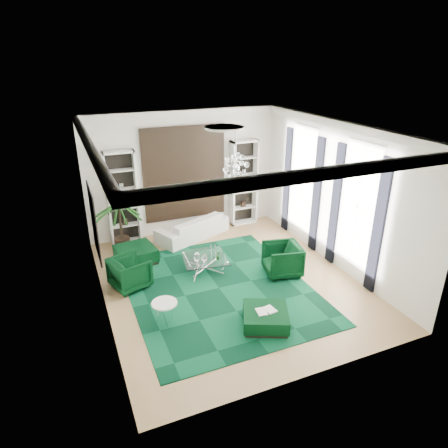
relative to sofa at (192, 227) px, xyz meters
name	(u,v)px	position (x,y,z in m)	size (l,w,h in m)	color
floor	(229,281)	(-0.01, -2.87, -0.35)	(6.00, 7.00, 0.02)	tan
ceiling	(230,128)	(-0.01, -2.87, 3.47)	(6.00, 7.00, 0.02)	white
wall_back	(184,173)	(-0.01, 0.64, 1.56)	(6.00, 0.02, 3.80)	silver
wall_front	(317,285)	(-0.01, -6.38, 1.56)	(6.00, 0.02, 3.80)	silver
wall_left	(96,231)	(-3.02, -2.87, 1.56)	(0.02, 7.00, 3.80)	silver
wall_right	(335,195)	(3.00, -2.87, 1.56)	(0.02, 7.00, 3.80)	silver
crown_molding	(230,133)	(-0.01, -2.87, 3.36)	(6.00, 7.00, 0.18)	white
ceiling_medallion	(224,128)	(-0.01, -2.57, 3.43)	(0.90, 0.90, 0.05)	white
tapestry	(184,173)	(-0.01, 0.59, 1.56)	(2.50, 0.06, 2.80)	black
shelving_left	(123,198)	(-1.96, 0.44, 1.06)	(0.90, 0.38, 2.80)	white
shelving_right	(244,183)	(1.94, 0.44, 1.06)	(0.90, 0.38, 2.80)	white
painting	(95,223)	(-2.98, -2.27, 1.51)	(0.04, 1.30, 1.60)	black
window_near	(358,206)	(2.98, -3.77, 1.56)	(0.03, 1.10, 2.90)	white
curtain_near_a	(378,228)	(2.95, -4.55, 1.31)	(0.07, 0.30, 3.25)	black
curtain_near_b	(335,205)	(2.95, -2.99, 1.31)	(0.07, 0.30, 3.25)	black
window_far	(303,179)	(2.98, -1.37, 1.56)	(0.03, 1.10, 2.90)	white
curtain_far_a	(316,196)	(2.95, -2.15, 1.31)	(0.07, 0.30, 3.25)	black
curtain_far_b	(287,181)	(2.95, -0.59, 1.31)	(0.07, 0.30, 3.25)	black
rug	(219,288)	(-0.37, -3.09, -0.33)	(4.20, 5.00, 0.02)	black
sofa	(192,227)	(0.00, 0.00, 0.00)	(2.33, 0.91, 0.68)	silver
armchair_left	(130,273)	(-2.32, -2.16, 0.05)	(0.83, 0.85, 0.78)	black
armchair_right	(282,259)	(1.41, -3.04, 0.07)	(0.88, 0.91, 0.82)	black
coffee_table	(205,264)	(-0.37, -2.12, -0.15)	(1.12, 1.12, 0.38)	white
ottoman_side	(136,255)	(-1.95, -0.96, -0.12)	(0.98, 0.98, 0.44)	black
ottoman_front	(265,318)	(-0.02, -4.80, -0.16)	(0.92, 0.92, 0.37)	black
book	(266,310)	(-0.02, -4.80, 0.04)	(0.41, 0.28, 0.03)	white
side_table	(165,313)	(-1.93, -3.93, -0.08)	(0.54, 0.54, 0.52)	white
palm	(119,211)	(-2.17, -0.11, 0.88)	(1.53, 1.53, 2.44)	#174A16
chandelier	(236,168)	(0.25, -2.64, 2.51)	(0.78, 0.78, 0.70)	white
table_plant	(218,255)	(-0.09, -2.35, 0.16)	(0.13, 0.10, 0.23)	#174A16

